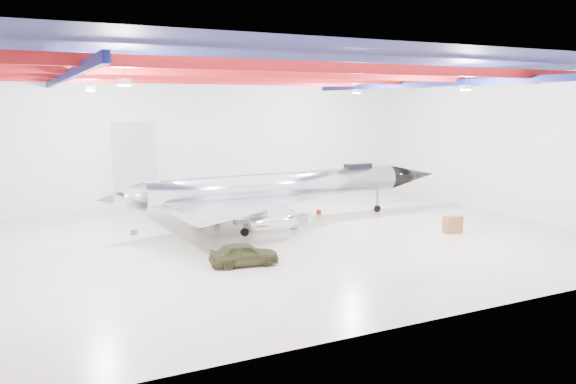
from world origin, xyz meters
TOP-DOWN VIEW (x-y plane):
  - floor at (0.00, 0.00)m, footprint 40.00×40.00m
  - wall_back at (0.00, 15.00)m, footprint 40.00×0.00m
  - wall_right at (20.00, 0.00)m, footprint 0.00×30.00m
  - ceiling at (0.00, 0.00)m, footprint 40.00×40.00m
  - ceiling_structure at (0.00, 0.00)m, footprint 39.50×29.50m
  - jet_aircraft at (2.62, 4.67)m, footprint 27.94×16.65m
  - jeep at (-3.72, -4.33)m, footprint 3.94×2.03m
  - desk at (11.90, -3.38)m, footprint 1.30×0.71m
  - toolbox_red at (-2.86, 6.52)m, footprint 0.58×0.50m
  - engine_drum at (2.79, 2.50)m, footprint 0.61×0.61m
  - crate_small at (-7.72, 5.76)m, footprint 0.44×0.36m
  - tool_chest at (6.87, 6.30)m, footprint 0.43×0.43m
  - oil_barrel at (0.39, 4.91)m, footprint 0.61×0.50m
  - spares_box at (3.01, 9.09)m, footprint 0.49×0.49m

SIDE VIEW (x-z plane):
  - floor at x=0.00m, z-range 0.00..0.00m
  - crate_small at x=-7.72m, z-range 0.00..0.30m
  - spares_box at x=3.01m, z-range 0.00..0.35m
  - toolbox_red at x=-2.86m, z-range 0.00..0.35m
  - tool_chest at x=6.87m, z-range 0.00..0.36m
  - oil_barrel at x=0.39m, z-range 0.00..0.41m
  - engine_drum at x=2.79m, z-range 0.00..0.46m
  - desk at x=11.90m, z-range 0.00..1.16m
  - jeep at x=-3.72m, z-range 0.00..1.28m
  - jet_aircraft at x=2.62m, z-range -1.31..6.31m
  - wall_back at x=0.00m, z-range -14.50..25.50m
  - wall_right at x=20.00m, z-range -9.50..20.50m
  - ceiling_structure at x=0.00m, z-range 9.79..10.86m
  - ceiling at x=0.00m, z-range 11.00..11.00m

